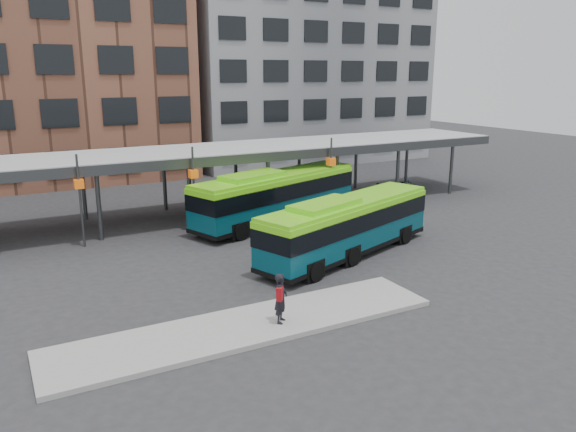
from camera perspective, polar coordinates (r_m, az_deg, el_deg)
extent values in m
plane|color=#28282B|center=(25.07, 4.64, -6.06)|extent=(120.00, 120.00, 0.00)
cube|color=gray|center=(20.16, -4.05, -11.08)|extent=(14.00, 3.00, 0.18)
cube|color=#999B9E|center=(35.40, -6.79, 6.63)|extent=(40.00, 6.00, 0.35)
cube|color=#383A3D|center=(32.68, -4.82, 5.76)|extent=(40.00, 0.15, 0.55)
cylinder|color=#383A3D|center=(31.29, -18.66, 1.01)|extent=(0.24, 0.24, 3.80)
cylinder|color=#383A3D|center=(36.13, -20.07, 2.62)|extent=(0.24, 0.24, 3.80)
cylinder|color=#383A3D|center=(32.44, -9.96, 2.03)|extent=(0.24, 0.24, 3.80)
cylinder|color=#383A3D|center=(37.13, -12.44, 3.47)|extent=(0.24, 0.24, 3.80)
cylinder|color=#383A3D|center=(34.30, -2.02, 2.91)|extent=(0.24, 0.24, 3.80)
cylinder|color=#383A3D|center=(38.77, -5.32, 4.20)|extent=(0.24, 0.24, 3.80)
cylinder|color=#383A3D|center=(36.75, 4.99, 3.64)|extent=(0.24, 0.24, 3.80)
cylinder|color=#383A3D|center=(40.95, 1.15, 4.81)|extent=(0.24, 0.24, 3.80)
cylinder|color=#383A3D|center=(39.68, 11.06, 4.23)|extent=(0.24, 0.24, 3.80)
cylinder|color=#383A3D|center=(43.59, 6.90, 5.30)|extent=(0.24, 0.24, 3.80)
cylinder|color=#383A3D|center=(42.99, 16.25, 4.70)|extent=(0.24, 0.24, 3.80)
cylinder|color=#383A3D|center=(46.63, 11.96, 5.69)|extent=(0.24, 0.24, 3.80)
cylinder|color=#383A3D|center=(30.26, -20.33, 1.40)|extent=(0.12, 0.12, 4.80)
cube|color=#D1520C|center=(30.09, -20.48, 3.07)|extent=(0.45, 0.45, 0.45)
cylinder|color=#383A3D|center=(31.60, -9.54, 2.64)|extent=(0.12, 0.12, 4.80)
cube|color=#D1520C|center=(31.43, -9.60, 4.24)|extent=(0.45, 0.45, 0.45)
cylinder|color=#383A3D|center=(35.46, 4.36, 4.08)|extent=(0.12, 0.12, 4.80)
cube|color=#D1520C|center=(35.31, 4.39, 5.52)|extent=(0.45, 0.45, 0.45)
cube|color=brown|center=(51.76, -26.15, 15.53)|extent=(26.00, 14.00, 22.00)
cube|color=slate|center=(59.17, 0.91, 15.67)|extent=(24.00, 14.00, 20.00)
cube|color=#063D4A|center=(27.41, 6.07, -1.10)|extent=(11.01, 5.80, 2.27)
cube|color=black|center=(27.29, 6.10, -0.19)|extent=(11.07, 5.87, 0.86)
cube|color=#6DDA16|center=(27.11, 6.14, 1.39)|extent=(10.98, 5.71, 0.18)
cube|color=#6DDA16|center=(25.65, 3.77, 1.11)|extent=(3.96, 2.76, 0.32)
cube|color=black|center=(27.70, 6.02, -3.15)|extent=(11.08, 5.87, 0.22)
cylinder|color=black|center=(30.05, 11.81, -1.92)|extent=(0.95, 0.56, 0.91)
cylinder|color=black|center=(31.16, 8.31, -1.17)|extent=(0.95, 0.56, 0.91)
cylinder|color=black|center=(26.24, 6.57, -4.11)|extent=(0.95, 0.56, 0.91)
cylinder|color=black|center=(27.51, 2.82, -3.15)|extent=(0.95, 0.56, 0.91)
cylinder|color=black|center=(24.19, 2.80, -5.66)|extent=(0.95, 0.56, 0.91)
cylinder|color=black|center=(25.56, -1.05, -4.53)|extent=(0.95, 0.56, 0.91)
cube|color=#063D4A|center=(33.37, -1.15, 1.97)|extent=(11.75, 6.13, 2.42)
cube|color=black|center=(33.27, -1.15, 2.78)|extent=(11.81, 6.20, 0.92)
cube|color=#6DDA16|center=(33.11, -1.16, 4.17)|extent=(11.71, 6.03, 0.19)
cube|color=#6DDA16|center=(31.73, -3.57, 4.05)|extent=(4.23, 2.92, 0.34)
cube|color=black|center=(33.63, -1.14, 0.15)|extent=(11.82, 6.20, 0.23)
cylinder|color=black|center=(35.73, 4.50, 1.02)|extent=(1.01, 0.59, 0.97)
cylinder|color=black|center=(37.18, 1.63, 1.59)|extent=(1.01, 0.59, 0.97)
cylinder|color=black|center=(32.02, -1.03, -0.53)|extent=(1.01, 0.59, 0.97)
cylinder|color=black|center=(33.63, -3.96, 0.17)|extent=(1.01, 0.59, 0.97)
cylinder|color=black|center=(30.05, -4.83, -1.59)|extent=(1.01, 0.59, 0.97)
cylinder|color=black|center=(31.76, -7.73, -0.79)|extent=(1.01, 0.59, 0.97)
imported|color=black|center=(19.84, -0.72, -8.34)|extent=(0.76, 0.78, 1.80)
cube|color=maroon|center=(19.58, -0.84, -7.89)|extent=(0.36, 0.38, 0.48)
imported|color=slate|center=(40.79, 8.56, 2.55)|extent=(1.80, 0.78, 0.92)
imported|color=slate|center=(40.73, 9.41, 2.60)|extent=(1.81, 0.85, 1.05)
imported|color=slate|center=(41.11, 10.22, 2.62)|extent=(1.95, 1.12, 0.97)
imported|color=slate|center=(41.74, 11.26, 2.76)|extent=(1.72, 0.93, 0.99)
imported|color=slate|center=(42.63, 11.63, 2.95)|extent=(1.90, 1.12, 0.94)
imported|color=slate|center=(42.02, 11.81, 2.79)|extent=(1.63, 0.51, 0.97)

